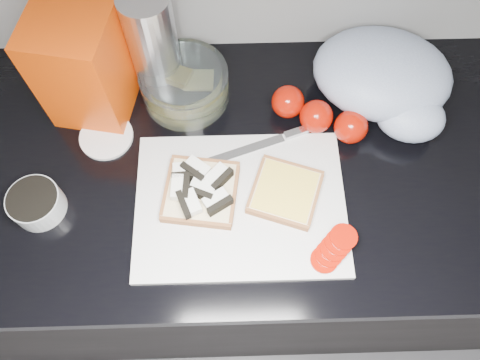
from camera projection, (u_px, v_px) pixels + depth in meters
name	position (u px, v px, depth m)	size (l,w,h in m)	color
base_cabinet	(223.00, 235.00, 1.37)	(3.50, 0.60, 0.86)	black
countertop	(216.00, 163.00, 0.96)	(3.50, 0.64, 0.04)	black
cutting_board	(240.00, 204.00, 0.90)	(0.40, 0.30, 0.01)	silver
bread_left	(200.00, 190.00, 0.89)	(0.16, 0.16, 0.04)	beige
bread_right	(285.00, 192.00, 0.89)	(0.16, 0.16, 0.02)	beige
tomato_slices	(334.00, 248.00, 0.84)	(0.10, 0.10, 0.02)	#A31103
knife	(278.00, 139.00, 0.95)	(0.23, 0.09, 0.01)	#B4B4B8
seed_tub	(36.00, 203.00, 0.87)	(0.10, 0.10, 0.05)	#B0B5B5
tub_lid	(106.00, 137.00, 0.96)	(0.11, 0.11, 0.01)	silver
glass_bowl	(185.00, 85.00, 0.98)	(0.18, 0.18, 0.08)	silver
bread_bag	(83.00, 69.00, 0.90)	(0.15, 0.14, 0.23)	#E13B03
steel_canister	(153.00, 44.00, 0.92)	(0.10, 0.10, 0.24)	silver
grocery_bag	(386.00, 79.00, 0.96)	(0.33, 0.31, 0.13)	#ADBDD4
whole_tomatoes	(318.00, 115.00, 0.95)	(0.19, 0.13, 0.07)	#A31103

